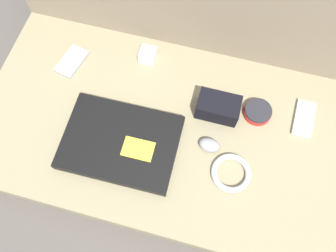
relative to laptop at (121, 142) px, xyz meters
name	(u,v)px	position (x,y,z in m)	size (l,w,h in m)	color
ground_plane	(168,140)	(0.12, 0.08, -0.12)	(8.00, 8.00, 0.00)	#4C4742
couch_seat	(168,134)	(0.12, 0.08, -0.07)	(1.18, 0.61, 0.10)	#847A5B
laptop	(121,142)	(0.00, 0.00, 0.00)	(0.34, 0.25, 0.03)	black
computer_mouse	(209,145)	(0.26, 0.06, 0.00)	(0.06, 0.04, 0.03)	gray
speaker_puck	(258,112)	(0.38, 0.21, 0.00)	(0.09, 0.09, 0.02)	red
phone_silver	(304,119)	(0.52, 0.22, -0.01)	(0.06, 0.12, 0.01)	#B7B7BC
phone_black	(72,61)	(-0.25, 0.23, -0.01)	(0.09, 0.13, 0.01)	#99999E
camera_pouch	(218,107)	(0.25, 0.18, 0.02)	(0.13, 0.08, 0.07)	black
charger_brick	(148,55)	(-0.01, 0.31, 0.01)	(0.05, 0.05, 0.04)	silver
cable_coil	(231,173)	(0.33, 0.00, -0.01)	(0.12, 0.12, 0.02)	#B2B2B7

